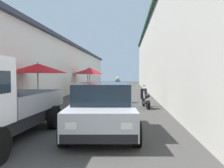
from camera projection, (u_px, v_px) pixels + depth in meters
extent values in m
plane|color=#3D3A38|center=(104.00, 101.00, 15.59)|extent=(90.00, 90.00, 0.00)
cube|color=silver|center=(17.00, 69.00, 18.23)|extent=(49.50, 7.00, 4.21)
cube|color=#383D4C|center=(16.00, 40.00, 18.15)|extent=(49.80, 7.50, 0.24)
cube|color=#A39E93|center=(203.00, 53.00, 17.21)|extent=(49.50, 7.00, 6.55)
cube|color=#284C38|center=(204.00, 5.00, 17.08)|extent=(49.80, 7.50, 0.24)
cylinder|color=#9E9EA3|center=(90.00, 82.00, 18.43)|extent=(0.06, 0.06, 2.23)
cone|color=red|center=(90.00, 71.00, 18.39)|extent=(2.17, 2.17, 0.50)
sphere|color=#9E9EA3|center=(90.00, 67.00, 18.38)|extent=(0.07, 0.07, 0.07)
cube|color=#9E7547|center=(90.00, 92.00, 18.23)|extent=(0.93, 0.61, 0.78)
sphere|color=orange|center=(89.00, 86.00, 18.11)|extent=(0.09, 0.09, 0.09)
sphere|color=orange|center=(89.00, 86.00, 18.47)|extent=(0.09, 0.09, 0.09)
sphere|color=orange|center=(91.00, 86.00, 18.20)|extent=(0.09, 0.09, 0.09)
sphere|color=orange|center=(89.00, 86.00, 18.24)|extent=(0.09, 0.09, 0.09)
sphere|color=orange|center=(93.00, 86.00, 17.98)|extent=(0.09, 0.09, 0.09)
sphere|color=orange|center=(89.00, 86.00, 17.92)|extent=(0.09, 0.09, 0.09)
cylinder|color=#9E9EA3|center=(88.00, 81.00, 22.02)|extent=(0.06, 0.06, 2.21)
cone|color=red|center=(88.00, 71.00, 21.98)|extent=(2.71, 2.71, 0.41)
sphere|color=#9E9EA3|center=(88.00, 69.00, 21.97)|extent=(0.07, 0.07, 0.07)
cube|color=olive|center=(89.00, 89.00, 21.94)|extent=(0.94, 0.61, 0.74)
sphere|color=orange|center=(90.00, 84.00, 22.24)|extent=(0.09, 0.09, 0.09)
sphere|color=orange|center=(88.00, 84.00, 22.12)|extent=(0.09, 0.09, 0.09)
sphere|color=orange|center=(89.00, 85.00, 21.59)|extent=(0.09, 0.09, 0.09)
cylinder|color=#9E9EA3|center=(38.00, 88.00, 10.68)|extent=(0.06, 0.06, 2.19)
cone|color=red|center=(38.00, 68.00, 10.65)|extent=(2.63, 2.63, 0.42)
sphere|color=#9E9EA3|center=(38.00, 63.00, 10.64)|extent=(0.07, 0.07, 0.07)
cube|color=brown|center=(38.00, 105.00, 10.67)|extent=(0.95, 0.70, 0.73)
sphere|color=orange|center=(38.00, 95.00, 10.64)|extent=(0.09, 0.09, 0.09)
sphere|color=orange|center=(35.00, 95.00, 10.73)|extent=(0.09, 0.09, 0.09)
sphere|color=orange|center=(36.00, 94.00, 10.71)|extent=(0.09, 0.09, 0.09)
sphere|color=orange|center=(40.00, 95.00, 10.96)|extent=(0.09, 0.09, 0.09)
sphere|color=orange|center=(36.00, 96.00, 10.59)|extent=(0.09, 0.09, 0.09)
sphere|color=orange|center=(36.00, 95.00, 10.83)|extent=(0.09, 0.09, 0.09)
cube|color=#ADAFB5|center=(102.00, 114.00, 6.97)|extent=(4.01, 2.00, 0.64)
cube|color=#19232D|center=(102.00, 93.00, 7.09)|extent=(2.44, 1.68, 0.56)
cube|color=black|center=(99.00, 139.00, 5.07)|extent=(0.22, 1.65, 0.20)
cube|color=silver|center=(127.00, 126.00, 5.04)|extent=(0.08, 0.24, 0.14)
cube|color=silver|center=(71.00, 126.00, 5.03)|extent=(0.08, 0.24, 0.14)
cylinder|color=black|center=(137.00, 134.00, 5.65)|extent=(0.61, 0.24, 0.60)
cylinder|color=black|center=(64.00, 134.00, 5.65)|extent=(0.61, 0.24, 0.60)
cylinder|color=black|center=(129.00, 115.00, 8.30)|extent=(0.61, 0.24, 0.60)
cylinder|color=black|center=(79.00, 115.00, 8.30)|extent=(0.61, 0.24, 0.60)
cube|color=black|center=(2.00, 121.00, 6.22)|extent=(4.86, 1.67, 0.36)
cube|color=gray|center=(45.00, 101.00, 6.93)|extent=(3.16, 0.19, 0.50)
cube|color=gray|center=(39.00, 96.00, 8.56)|extent=(0.13, 1.65, 0.50)
cylinder|color=black|center=(54.00, 117.00, 7.56)|extent=(0.73, 0.25, 0.72)
cylinder|color=black|center=(2.00, 116.00, 7.76)|extent=(0.73, 0.25, 0.72)
cylinder|color=#232328|center=(118.00, 96.00, 14.65)|extent=(0.14, 0.14, 0.78)
cylinder|color=#232328|center=(117.00, 96.00, 14.50)|extent=(0.14, 0.14, 0.78)
cube|color=#33518C|center=(118.00, 85.00, 14.55)|extent=(0.49, 0.31, 0.58)
sphere|color=tan|center=(118.00, 78.00, 14.53)|extent=(0.21, 0.21, 0.21)
cylinder|color=#33518C|center=(119.00, 84.00, 14.81)|extent=(0.08, 0.08, 0.52)
cylinder|color=#33518C|center=(116.00, 85.00, 14.28)|extent=(0.08, 0.08, 0.52)
cylinder|color=black|center=(143.00, 102.00, 12.97)|extent=(0.45, 0.14, 0.44)
cylinder|color=black|center=(148.00, 105.00, 11.72)|extent=(0.45, 0.16, 0.44)
cube|color=black|center=(146.00, 103.00, 12.29)|extent=(0.93, 0.39, 0.08)
ellipsoid|color=black|center=(147.00, 96.00, 11.98)|extent=(0.59, 0.33, 0.20)
cube|color=black|center=(144.00, 94.00, 12.90)|extent=(0.18, 0.34, 0.56)
cylinder|color=silver|center=(144.00, 92.00, 12.83)|extent=(0.28, 0.09, 0.68)
cylinder|color=black|center=(144.00, 86.00, 12.73)|extent=(0.55, 0.11, 0.04)
cylinder|color=#194CB2|center=(84.00, 99.00, 12.36)|extent=(0.30, 0.30, 0.03)
cylinder|color=#194CB2|center=(85.00, 103.00, 12.48)|extent=(0.04, 0.04, 0.42)
cylinder|color=#194CB2|center=(82.00, 104.00, 12.37)|extent=(0.04, 0.04, 0.42)
cylinder|color=#194CB2|center=(84.00, 104.00, 12.25)|extent=(0.04, 0.04, 0.42)
cylinder|color=#194CB2|center=(86.00, 104.00, 12.36)|extent=(0.04, 0.04, 0.42)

